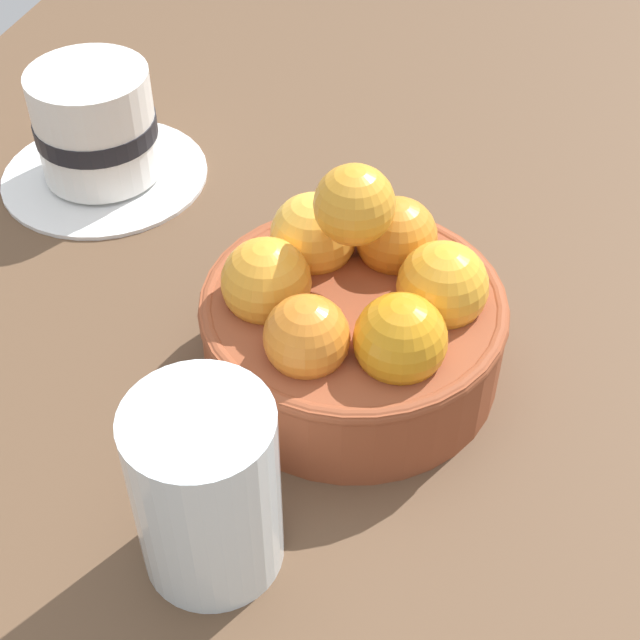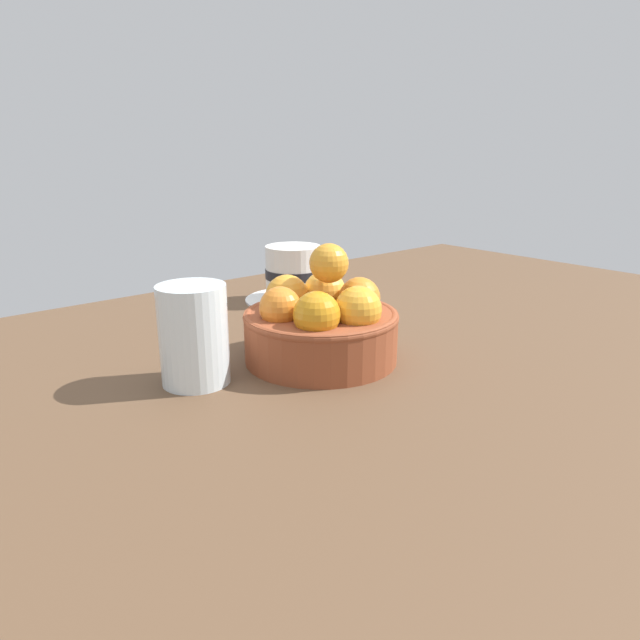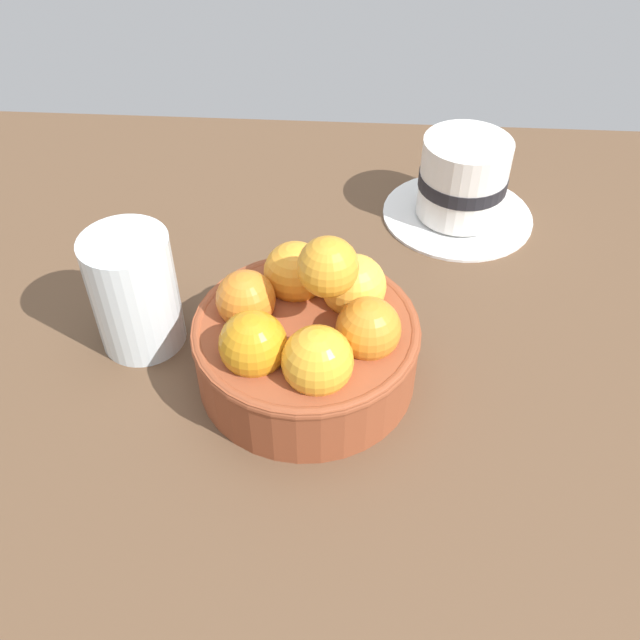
% 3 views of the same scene
% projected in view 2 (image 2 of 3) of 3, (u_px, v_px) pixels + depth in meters
% --- Properties ---
extents(ground_plane, '(1.48, 0.82, 0.05)m').
position_uv_depth(ground_plane, '(321.00, 379.00, 0.65)').
color(ground_plane, brown).
extents(terracotta_bowl, '(0.17, 0.17, 0.13)m').
position_uv_depth(terracotta_bowl, '(322.00, 323.00, 0.63)').
color(terracotta_bowl, brown).
rests_on(terracotta_bowl, ground_plane).
extents(coffee_cup, '(0.15, 0.15, 0.08)m').
position_uv_depth(coffee_cup, '(293.00, 276.00, 0.88)').
color(coffee_cup, white).
rests_on(coffee_cup, ground_plane).
extents(water_glass, '(0.07, 0.07, 0.10)m').
position_uv_depth(water_glass, '(194.00, 335.00, 0.56)').
color(water_glass, silver).
rests_on(water_glass, ground_plane).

